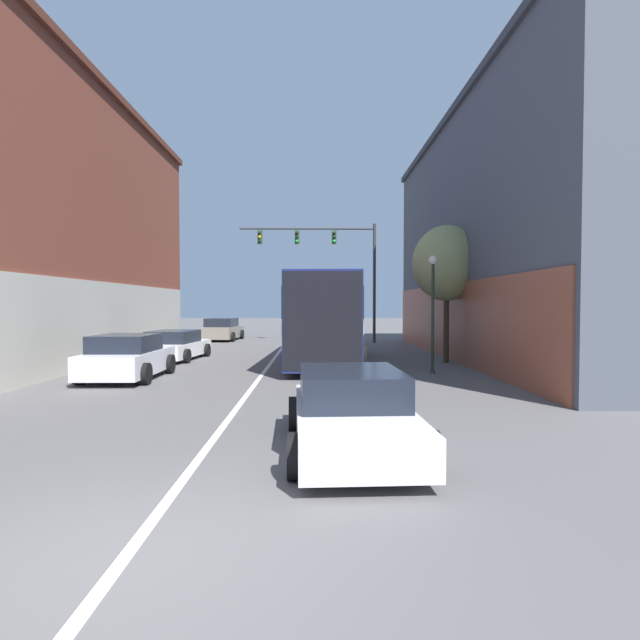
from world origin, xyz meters
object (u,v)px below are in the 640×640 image
object	(u,v)px
bus	(327,315)
traffic_signal_gantry	(331,255)
street_tree_near	(447,264)
parked_car_left_near	(127,358)
parked_car_left_mid	(175,346)
parked_car_left_far	(222,330)
hatchback_foreground	(352,412)
street_lamp	(433,307)

from	to	relation	value
bus	traffic_signal_gantry	size ratio (longest dim) A/B	1.24
traffic_signal_gantry	street_tree_near	distance (m)	11.37
parked_car_left_near	street_tree_near	world-z (taller)	street_tree_near
parked_car_left_mid	parked_car_left_far	world-z (taller)	parked_car_left_far
parked_car_left_far	street_tree_near	bearing A→B (deg)	-133.67
bus	traffic_signal_gantry	distance (m)	10.72
bus	traffic_signal_gantry	xyz separation A→B (m)	(0.51, 10.15, 3.43)
traffic_signal_gantry	street_tree_near	world-z (taller)	traffic_signal_gantry
hatchback_foreground	parked_car_left_far	world-z (taller)	parked_car_left_far
street_lamp	parked_car_left_mid	bearing A→B (deg)	156.66
parked_car_left_mid	street_lamp	distance (m)	10.88
bus	hatchback_foreground	size ratio (longest dim) A/B	2.43
parked_car_left_near	street_tree_near	size ratio (longest dim) A/B	0.71
parked_car_left_mid	street_lamp	world-z (taller)	street_lamp
parked_car_left_far	street_lamp	world-z (taller)	street_lamp
parked_car_left_mid	parked_car_left_far	xyz separation A→B (m)	(-0.10, 11.25, 0.09)
parked_car_left_near	traffic_signal_gantry	world-z (taller)	traffic_signal_gantry
traffic_signal_gantry	street_lamp	xyz separation A→B (m)	(2.99, -13.45, -3.09)
street_lamp	street_tree_near	xyz separation A→B (m)	(1.25, 2.99, 1.70)
bus	parked_car_left_far	world-z (taller)	bus
bus	street_lamp	world-z (taller)	street_lamp
parked_car_left_near	street_lamp	world-z (taller)	street_lamp
bus	parked_car_left_near	size ratio (longest dim) A/B	2.65
parked_car_left_far	street_lamp	bearing A→B (deg)	-142.81
parked_car_left_far	parked_car_left_near	bearing A→B (deg)	-175.02
bus	parked_car_left_near	world-z (taller)	bus
bus	hatchback_foreground	distance (m)	12.16
parked_car_left_near	traffic_signal_gantry	distance (m)	16.84
bus	street_lamp	bearing A→B (deg)	-130.52
parked_car_left_mid	parked_car_left_far	distance (m)	11.25
bus	parked_car_left_mid	distance (m)	6.58
bus	parked_car_left_far	xyz separation A→B (m)	(-6.47, 12.21, -1.23)
hatchback_foreground	parked_car_left_mid	size ratio (longest dim) A/B	0.98
bus	street_tree_near	distance (m)	5.18
street_lamp	street_tree_near	size ratio (longest dim) A/B	0.73
parked_car_left_near	bus	bearing A→B (deg)	-54.12
hatchback_foreground	street_lamp	world-z (taller)	street_lamp
parked_car_left_far	hatchback_foreground	bearing A→B (deg)	-160.38
hatchback_foreground	street_lamp	xyz separation A→B (m)	(3.38, 8.79, 1.64)
parked_car_left_mid	street_tree_near	bearing A→B (deg)	-90.82
street_lamp	parked_car_left_far	bearing A→B (deg)	122.74
parked_car_left_near	parked_car_left_mid	distance (m)	5.48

